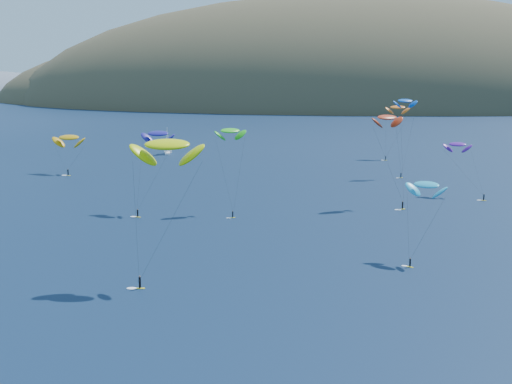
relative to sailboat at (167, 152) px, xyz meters
name	(u,v)px	position (x,y,z in m)	size (l,w,h in m)	color
island	(371,115)	(96.45, 355.83, -11.65)	(730.00, 300.00, 210.00)	#3D3526
sailboat	(167,152)	(0.00, 0.00, 0.00)	(8.97, 7.89, 10.73)	white
kitesurfer_1	(69,137)	(-20.73, -49.96, 10.71)	(11.70, 9.99, 14.72)	yellow
kitesurfer_2	(167,145)	(38.67, -159.91, 21.92)	(12.03, 9.68, 26.08)	yellow
kitesurfer_3	(230,131)	(40.70, -103.36, 18.73)	(8.42, 12.61, 21.83)	yellow
kitesurfer_4	(405,101)	(87.75, -43.27, 22.93)	(8.28, 8.88, 26.01)	yellow
kitesurfer_5	(426,185)	(82.93, -142.03, 12.96)	(8.40, 10.70, 16.04)	yellow
kitesurfer_6	(458,144)	(99.35, -74.97, 12.88)	(10.61, 11.75, 15.86)	yellow
kitesurfer_9	(387,118)	(78.96, -91.37, 21.33)	(9.52, 11.02, 24.70)	yellow
kitesurfer_10	(158,134)	(23.05, -104.50, 17.96)	(9.17, 12.75, 21.29)	yellow
kitesurfer_11	(398,107)	(89.12, 0.21, 18.12)	(9.56, 11.28, 21.50)	yellow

